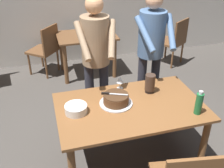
{
  "coord_description": "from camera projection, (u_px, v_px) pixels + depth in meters",
  "views": [
    {
      "loc": [
        -0.79,
        -2.11,
        2.3
      ],
      "look_at": [
        -0.13,
        0.22,
        0.9
      ],
      "focal_mm": 42.92,
      "sensor_mm": 36.0,
      "label": 1
    }
  ],
  "objects": [
    {
      "name": "wine_glass_near",
      "position": [
        120.0,
        80.0,
        2.96
      ],
      "size": [
        0.08,
        0.08,
        0.14
      ],
      "color": "silver",
      "rests_on": "main_dining_table"
    },
    {
      "name": "person_cutting_cake",
      "position": [
        96.0,
        53.0,
        3.06
      ],
      "size": [
        0.47,
        0.56,
        1.72
      ],
      "color": "#2D2D38",
      "rests_on": "ground_plane"
    },
    {
      "name": "background_chair_1",
      "position": [
        174.0,
        40.0,
        5.07
      ],
      "size": [
        0.61,
        0.61,
        0.9
      ],
      "color": "brown",
      "rests_on": "ground_plane"
    },
    {
      "name": "cake_on_platter",
      "position": [
        116.0,
        99.0,
        2.72
      ],
      "size": [
        0.34,
        0.34,
        0.11
      ],
      "color": "silver",
      "rests_on": "main_dining_table"
    },
    {
      "name": "plate_stack",
      "position": [
        76.0,
        109.0,
        2.6
      ],
      "size": [
        0.22,
        0.22,
        0.08
      ],
      "color": "white",
      "rests_on": "main_dining_table"
    },
    {
      "name": "main_dining_table",
      "position": [
        130.0,
        114.0,
        2.77
      ],
      "size": [
        1.5,
        0.91,
        0.75
      ],
      "color": "brown",
      "rests_on": "ground_plane"
    },
    {
      "name": "background_chair_2",
      "position": [
        46.0,
        48.0,
        4.71
      ],
      "size": [
        0.62,
        0.62,
        0.9
      ],
      "color": "brown",
      "rests_on": "ground_plane"
    },
    {
      "name": "person_standing_beside",
      "position": [
        151.0,
        46.0,
        3.25
      ],
      "size": [
        0.47,
        0.56,
        1.72
      ],
      "color": "#2D2D38",
      "rests_on": "ground_plane"
    },
    {
      "name": "water_bottle",
      "position": [
        199.0,
        103.0,
        2.55
      ],
      "size": [
        0.07,
        0.07,
        0.25
      ],
      "color": "#1E6B38",
      "rests_on": "main_dining_table"
    },
    {
      "name": "ground_plane",
      "position": [
        128.0,
        159.0,
        3.09
      ],
      "size": [
        14.0,
        14.0,
        0.0
      ],
      "primitive_type": "plane",
      "color": "#4C4742"
    },
    {
      "name": "cake_knife",
      "position": [
        109.0,
        94.0,
        2.7
      ],
      "size": [
        0.26,
        0.13,
        0.02
      ],
      "color": "silver",
      "rests_on": "cake_on_platter"
    },
    {
      "name": "background_table",
      "position": [
        87.0,
        44.0,
        4.67
      ],
      "size": [
        1.0,
        0.7,
        0.74
      ],
      "color": "brown",
      "rests_on": "ground_plane"
    },
    {
      "name": "hurricane_lamp",
      "position": [
        150.0,
        83.0,
        2.89
      ],
      "size": [
        0.11,
        0.11,
        0.21
      ],
      "color": "black",
      "rests_on": "main_dining_table"
    }
  ]
}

